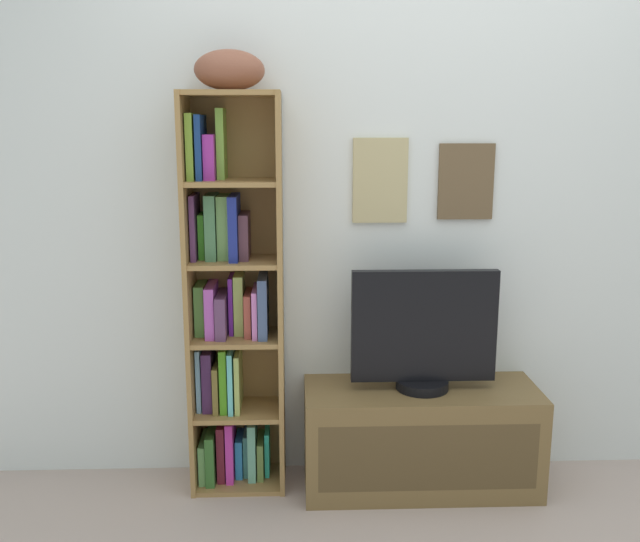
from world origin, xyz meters
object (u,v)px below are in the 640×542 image
Objects in this scene: bookshelf at (230,310)px; television at (424,333)px; football at (230,70)px; tv_stand at (421,438)px.

television is (0.81, -0.09, -0.08)m from bookshelf.
football reaches higher than television.
bookshelf is 0.81m from television.
bookshelf is 6.03× the size of football.
bookshelf reaches higher than television.
football is at bearing 175.62° from tv_stand.
bookshelf is 1.68× the size of tv_stand.
football is 0.28× the size of tv_stand.
bookshelf reaches higher than tv_stand.
television is at bearing -4.29° from football.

